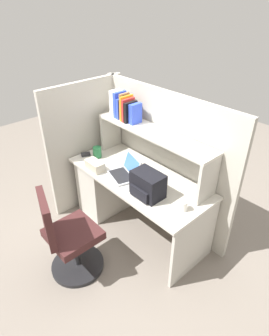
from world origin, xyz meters
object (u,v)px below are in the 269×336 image
object	(u,v)px
computer_mouse	(86,154)
paper_cup	(183,206)
office_chair	(68,240)
backpack	(147,185)
tissue_box	(95,166)
snack_canister	(97,152)
laptop	(126,172)

from	to	relation	value
computer_mouse	paper_cup	world-z (taller)	paper_cup
computer_mouse	office_chair	world-z (taller)	office_chair
backpack	office_chair	size ratio (longest dim) A/B	0.32
backpack	paper_cup	distance (m)	0.38
tissue_box	backpack	bearing A→B (deg)	8.09
snack_canister	office_chair	world-z (taller)	office_chair
backpack	tissue_box	bearing A→B (deg)	-171.75
laptop	computer_mouse	world-z (taller)	laptop
backpack	snack_canister	distance (m)	0.91
tissue_box	snack_canister	distance (m)	0.27
office_chair	paper_cup	bearing A→B (deg)	-112.22
laptop	office_chair	xyz separation A→B (m)	(0.07, -0.78, -0.39)
backpack	computer_mouse	world-z (taller)	backpack
backpack	office_chair	xyz separation A→B (m)	(-0.31, -0.72, -0.45)
tissue_box	office_chair	world-z (taller)	office_chair
backpack	laptop	bearing A→B (deg)	170.74
laptop	snack_canister	world-z (taller)	laptop
backpack	snack_canister	bearing A→B (deg)	175.01
paper_cup	office_chair	bearing A→B (deg)	-130.13
laptop	computer_mouse	size ratio (longest dim) A/B	3.57
paper_cup	snack_canister	size ratio (longest dim) A/B	0.74
laptop	snack_canister	bearing A→B (deg)	178.21
laptop	computer_mouse	bearing A→B (deg)	-173.87
computer_mouse	backpack	bearing A→B (deg)	24.83
snack_canister	backpack	bearing A→B (deg)	-4.99
laptop	computer_mouse	xyz separation A→B (m)	(-0.63, -0.07, -0.03)
backpack	tissue_box	distance (m)	0.71
tissue_box	snack_canister	xyz separation A→B (m)	(-0.20, 0.18, 0.01)
office_chair	snack_canister	bearing A→B (deg)	-35.59
computer_mouse	tissue_box	world-z (taller)	tissue_box
tissue_box	snack_canister	bearing A→B (deg)	138.46
paper_cup	office_chair	distance (m)	1.12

